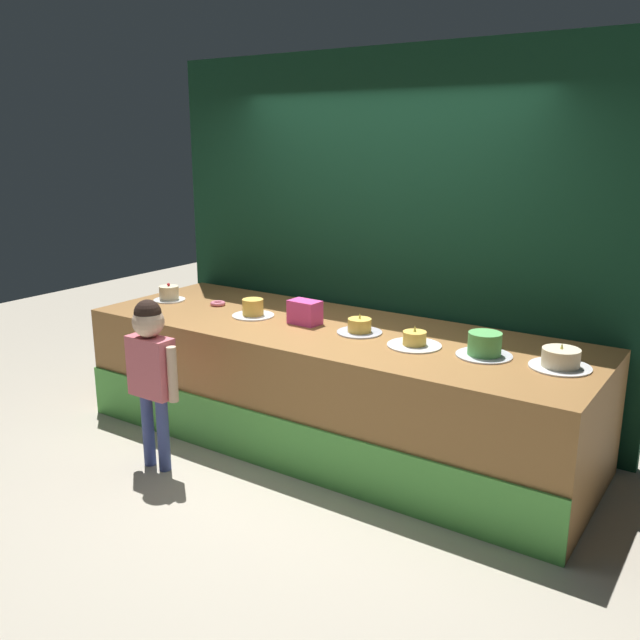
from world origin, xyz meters
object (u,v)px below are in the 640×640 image
at_px(cake_far_left, 169,294).
at_px(cake_far_right, 561,359).
at_px(child_figure, 151,361).
at_px(cake_center_right, 414,341).
at_px(cake_center_left, 360,327).
at_px(cake_left, 253,309).
at_px(cake_right, 485,346).
at_px(pink_box, 305,312).
at_px(donut, 218,303).

distance_m(cake_far_left, cake_far_right, 3.14).
xyz_separation_m(child_figure, cake_far_left, (-0.83, 0.97, 0.16)).
bearing_deg(cake_center_right, cake_center_left, 171.90).
relative_size(cake_left, cake_right, 0.92).
relative_size(cake_far_left, cake_far_right, 0.72).
height_order(child_figure, pink_box, child_figure).
height_order(cake_right, cake_far_right, cake_far_right).
xyz_separation_m(pink_box, cake_center_right, (0.90, -0.05, -0.05)).
distance_m(pink_box, cake_far_left, 1.35).
xyz_separation_m(pink_box, cake_center_left, (0.45, 0.02, -0.04)).
relative_size(donut, cake_right, 0.35).
bearing_deg(cake_center_right, cake_far_left, 179.52).
bearing_deg(cake_right, cake_far_right, 4.90).
distance_m(cake_far_left, cake_center_right, 2.24).
xyz_separation_m(pink_box, cake_right, (1.35, 0.00, -0.02)).
relative_size(cake_center_left, cake_far_right, 0.87).
height_order(cake_left, cake_center_right, cake_center_right).
distance_m(donut, cake_center_right, 1.80).
relative_size(cake_far_left, cake_left, 0.82).
bearing_deg(cake_left, cake_center_right, -0.40).
bearing_deg(cake_center_left, cake_center_right, -8.10).
relative_size(child_figure, cake_center_left, 3.70).
bearing_deg(child_figure, cake_far_left, 130.52).
bearing_deg(donut, cake_far_left, -168.22).
height_order(cake_far_left, cake_right, cake_right).
relative_size(cake_left, cake_center_right, 0.90).
distance_m(cake_right, cake_far_right, 0.45).
bearing_deg(donut, cake_center_left, -2.06).
distance_m(cake_far_left, cake_right, 2.69).
bearing_deg(cake_center_right, cake_far_right, 5.76).
bearing_deg(cake_center_left, cake_far_left, -178.56).
xyz_separation_m(pink_box, cake_left, (-0.45, -0.04, -0.03)).
distance_m(pink_box, cake_right, 1.35).
bearing_deg(cake_far_left, cake_right, 0.71).
relative_size(donut, cake_far_right, 0.34).
relative_size(child_figure, pink_box, 5.15).
distance_m(child_figure, cake_center_right, 1.71).
bearing_deg(cake_far_right, donut, 179.53).
height_order(donut, cake_far_right, cake_far_right).
bearing_deg(cake_far_right, cake_right, -175.10).
relative_size(cake_center_right, cake_right, 1.02).
bearing_deg(cake_far_left, cake_center_left, 1.44).
distance_m(child_figure, cake_center_left, 1.41).
distance_m(cake_center_right, cake_far_right, 0.90).
bearing_deg(child_figure, cake_left, 86.14).
xyz_separation_m(pink_box, cake_far_right, (1.79, 0.04, -0.03)).
bearing_deg(cake_far_right, cake_center_right, -174.24).
xyz_separation_m(cake_center_right, cake_right, (0.45, 0.05, 0.03)).
relative_size(pink_box, cake_center_right, 0.64).
xyz_separation_m(pink_box, donut, (-0.90, 0.06, -0.07)).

